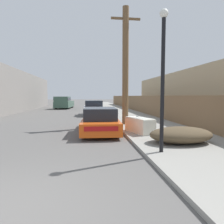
{
  "coord_description": "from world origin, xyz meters",
  "views": [
    {
      "loc": [
        1.46,
        -3.13,
        1.86
      ],
      "look_at": [
        2.9,
        8.36,
        0.94
      ],
      "focal_mm": 32.0,
      "sensor_mm": 36.0,
      "label": 1
    }
  ],
  "objects_px": {
    "pickup_truck": "(64,103)",
    "street_lamp": "(163,70)",
    "utility_pole": "(125,65)",
    "parked_sports_car_red": "(100,121)",
    "car_parked_mid": "(94,108)",
    "discarded_fridge": "(140,125)",
    "brush_pile": "(181,135)"
  },
  "relations": [
    {
      "from": "brush_pile",
      "to": "utility_pole",
      "type": "bearing_deg",
      "value": 101.81
    },
    {
      "from": "discarded_fridge",
      "to": "parked_sports_car_red",
      "type": "distance_m",
      "value": 2.05
    },
    {
      "from": "pickup_truck",
      "to": "street_lamp",
      "type": "distance_m",
      "value": 25.04
    },
    {
      "from": "car_parked_mid",
      "to": "utility_pole",
      "type": "xyz_separation_m",
      "value": [
        1.74,
        -7.21,
        3.09
      ]
    },
    {
      "from": "car_parked_mid",
      "to": "brush_pile",
      "type": "distance_m",
      "value": 12.82
    },
    {
      "from": "discarded_fridge",
      "to": "brush_pile",
      "type": "height_order",
      "value": "discarded_fridge"
    },
    {
      "from": "car_parked_mid",
      "to": "discarded_fridge",
      "type": "bearing_deg",
      "value": -79.74
    },
    {
      "from": "parked_sports_car_red",
      "to": "car_parked_mid",
      "type": "bearing_deg",
      "value": 92.76
    },
    {
      "from": "utility_pole",
      "to": "parked_sports_car_red",
      "type": "bearing_deg",
      "value": -129.14
    },
    {
      "from": "pickup_truck",
      "to": "street_lamp",
      "type": "bearing_deg",
      "value": 107.86
    },
    {
      "from": "car_parked_mid",
      "to": "brush_pile",
      "type": "bearing_deg",
      "value": -77.28
    },
    {
      "from": "pickup_truck",
      "to": "brush_pile",
      "type": "relative_size",
      "value": 2.42
    },
    {
      "from": "utility_pole",
      "to": "street_lamp",
      "type": "relative_size",
      "value": 1.65
    },
    {
      "from": "street_lamp",
      "to": "car_parked_mid",
      "type": "bearing_deg",
      "value": 97.02
    },
    {
      "from": "brush_pile",
      "to": "parked_sports_car_red",
      "type": "bearing_deg",
      "value": 131.51
    },
    {
      "from": "car_parked_mid",
      "to": "utility_pole",
      "type": "bearing_deg",
      "value": -76.53
    },
    {
      "from": "parked_sports_car_red",
      "to": "car_parked_mid",
      "type": "height_order",
      "value": "car_parked_mid"
    },
    {
      "from": "pickup_truck",
      "to": "utility_pole",
      "type": "bearing_deg",
      "value": 112.5
    },
    {
      "from": "pickup_truck",
      "to": "parked_sports_car_red",
      "type": "bearing_deg",
      "value": 106.12
    },
    {
      "from": "car_parked_mid",
      "to": "brush_pile",
      "type": "xyz_separation_m",
      "value": [
        2.85,
        -12.5,
        -0.25
      ]
    },
    {
      "from": "discarded_fridge",
      "to": "pickup_truck",
      "type": "xyz_separation_m",
      "value": [
        -5.91,
        20.95,
        0.43
      ]
    },
    {
      "from": "pickup_truck",
      "to": "utility_pole",
      "type": "relative_size",
      "value": 0.81
    },
    {
      "from": "discarded_fridge",
      "to": "brush_pile",
      "type": "xyz_separation_m",
      "value": [
        0.98,
        -2.29,
        -0.05
      ]
    },
    {
      "from": "parked_sports_car_red",
      "to": "brush_pile",
      "type": "bearing_deg",
      "value": -45.93
    },
    {
      "from": "parked_sports_car_red",
      "to": "pickup_truck",
      "type": "bearing_deg",
      "value": 104.04
    },
    {
      "from": "street_lamp",
      "to": "utility_pole",
      "type": "bearing_deg",
      "value": 89.35
    },
    {
      "from": "utility_pole",
      "to": "brush_pile",
      "type": "height_order",
      "value": "utility_pole"
    },
    {
      "from": "discarded_fridge",
      "to": "parked_sports_car_red",
      "type": "xyz_separation_m",
      "value": [
        -1.84,
        0.9,
        0.11
      ]
    },
    {
      "from": "discarded_fridge",
      "to": "pickup_truck",
      "type": "bearing_deg",
      "value": 89.65
    },
    {
      "from": "car_parked_mid",
      "to": "utility_pole",
      "type": "distance_m",
      "value": 8.04
    },
    {
      "from": "discarded_fridge",
      "to": "parked_sports_car_red",
      "type": "bearing_deg",
      "value": 137.88
    },
    {
      "from": "car_parked_mid",
      "to": "brush_pile",
      "type": "height_order",
      "value": "car_parked_mid"
    }
  ]
}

